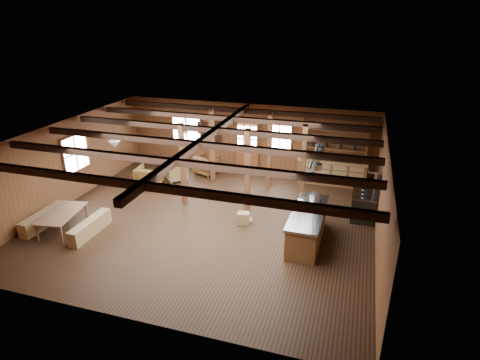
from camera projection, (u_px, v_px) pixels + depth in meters
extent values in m
cube|color=black|center=(207.00, 222.00, 12.48)|extent=(10.00, 9.00, 0.02)
cube|color=black|center=(204.00, 135.00, 11.40)|extent=(10.00, 9.00, 0.02)
cube|color=brown|center=(65.00, 163.00, 13.30)|extent=(0.02, 9.00, 2.80)
cube|color=brown|center=(382.00, 202.00, 10.59)|extent=(0.02, 9.00, 2.80)
cube|color=brown|center=(247.00, 139.00, 15.92)|extent=(10.00, 0.02, 2.80)
cube|color=brown|center=(122.00, 264.00, 7.96)|extent=(10.00, 0.02, 2.80)
cube|color=black|center=(142.00, 186.00, 8.36)|extent=(9.80, 0.12, 0.18)
cube|color=black|center=(173.00, 162.00, 9.68)|extent=(9.80, 0.12, 0.18)
cube|color=black|center=(197.00, 144.00, 11.01)|extent=(9.80, 0.12, 0.18)
cube|color=black|center=(216.00, 130.00, 12.33)|extent=(9.80, 0.12, 0.18)
cube|color=black|center=(231.00, 119.00, 13.66)|extent=(9.80, 0.12, 0.18)
cube|color=black|center=(242.00, 111.00, 14.80)|extent=(9.80, 0.12, 0.18)
cube|color=black|center=(204.00, 139.00, 11.45)|extent=(0.18, 8.82, 0.18)
cube|color=#462B14|center=(183.00, 165.00, 13.15)|extent=(0.15, 0.15, 2.80)
cube|color=#462B14|center=(212.00, 146.00, 15.04)|extent=(0.15, 0.15, 2.80)
cube|color=#462B14|center=(247.00, 172.00, 12.55)|extent=(0.15, 0.15, 2.80)
cube|color=#462B14|center=(269.00, 151.00, 14.44)|extent=(0.15, 0.15, 2.80)
cube|color=#462B14|center=(303.00, 167.00, 13.00)|extent=(0.15, 0.15, 2.80)
cube|color=brown|center=(247.00, 159.00, 16.20)|extent=(0.90, 0.06, 1.10)
cube|color=#462B14|center=(236.00, 146.00, 16.13)|extent=(0.06, 0.08, 2.10)
cube|color=#462B14|center=(259.00, 149.00, 15.87)|extent=(0.06, 0.08, 2.10)
cube|color=#462B14|center=(247.00, 121.00, 15.59)|extent=(1.02, 0.08, 0.06)
cube|color=white|center=(247.00, 135.00, 15.81)|extent=(0.84, 0.02, 0.90)
cube|color=white|center=(187.00, 129.00, 16.50)|extent=(1.20, 0.02, 1.20)
cube|color=#462B14|center=(187.00, 129.00, 16.50)|extent=(1.32, 0.06, 1.32)
cube|color=white|center=(279.00, 137.00, 15.45)|extent=(0.90, 0.02, 1.20)
cube|color=#462B14|center=(279.00, 137.00, 15.45)|extent=(1.02, 0.06, 1.32)
cube|color=white|center=(75.00, 153.00, 13.65)|extent=(0.02, 1.20, 1.20)
cube|color=#462B14|center=(75.00, 153.00, 13.65)|extent=(0.14, 1.24, 1.32)
cube|color=beige|center=(216.00, 127.00, 16.08)|extent=(0.50, 0.03, 0.40)
cube|color=black|center=(216.00, 127.00, 16.07)|extent=(0.55, 0.02, 0.45)
cube|color=beige|center=(202.00, 128.00, 16.28)|extent=(0.35, 0.03, 0.45)
cube|color=black|center=(202.00, 128.00, 16.27)|extent=(0.40, 0.02, 0.50)
cube|color=beige|center=(216.00, 139.00, 16.27)|extent=(0.40, 0.03, 0.30)
cube|color=black|center=(216.00, 139.00, 16.26)|extent=(0.45, 0.02, 0.35)
cube|color=brown|center=(332.00, 173.00, 15.09)|extent=(2.50, 0.55, 0.90)
cube|color=brown|center=(333.00, 161.00, 14.89)|extent=(2.55, 0.60, 0.06)
cube|color=brown|center=(334.00, 148.00, 14.77)|extent=(2.30, 0.35, 0.04)
cube|color=brown|center=(335.00, 139.00, 14.64)|extent=(2.30, 0.35, 0.04)
cube|color=brown|center=(336.00, 130.00, 14.50)|extent=(2.30, 0.35, 0.04)
cube|color=brown|center=(303.00, 137.00, 14.95)|extent=(0.04, 0.35, 1.40)
cube|color=brown|center=(368.00, 142.00, 14.33)|extent=(0.04, 0.35, 1.40)
cylinder|color=#313134|center=(113.00, 134.00, 12.30)|extent=(0.02, 0.02, 0.45)
cone|color=white|center=(115.00, 144.00, 12.43)|extent=(0.36, 0.36, 0.22)
cylinder|color=#313134|center=(185.00, 122.00, 13.66)|extent=(0.02, 0.02, 0.45)
cone|color=white|center=(186.00, 131.00, 13.79)|extent=(0.36, 0.36, 0.22)
cylinder|color=#313134|center=(317.00, 151.00, 10.91)|extent=(0.04, 3.00, 0.04)
cylinder|color=#313134|center=(307.00, 171.00, 9.77)|extent=(0.01, 0.01, 0.20)
cylinder|color=#B8BAC0|center=(307.00, 178.00, 9.84)|extent=(0.24, 0.24, 0.14)
cylinder|color=#313134|center=(311.00, 167.00, 10.11)|extent=(0.01, 0.01, 0.25)
cylinder|color=#313134|center=(310.00, 174.00, 10.18)|extent=(0.18, 0.18, 0.14)
cylinder|color=#313134|center=(317.00, 161.00, 10.40)|extent=(0.01, 0.01, 0.18)
cylinder|color=#B8BAC0|center=(317.00, 167.00, 10.47)|extent=(0.27, 0.27, 0.14)
cylinder|color=#313134|center=(317.00, 158.00, 10.78)|extent=(0.01, 0.01, 0.30)
cylinder|color=#313134|center=(316.00, 166.00, 10.87)|extent=(0.28, 0.28, 0.14)
cylinder|color=#313134|center=(316.00, 152.00, 11.12)|extent=(0.01, 0.01, 0.21)
cylinder|color=#B8BAC0|center=(316.00, 158.00, 11.19)|extent=(0.26, 0.26, 0.14)
cylinder|color=#313134|center=(319.00, 147.00, 11.45)|extent=(0.01, 0.01, 0.16)
cylinder|color=#313134|center=(319.00, 152.00, 11.50)|extent=(0.24, 0.24, 0.14)
cylinder|color=#313134|center=(322.00, 145.00, 11.80)|extent=(0.01, 0.01, 0.27)
cylinder|color=#B8BAC0|center=(321.00, 152.00, 11.88)|extent=(0.25, 0.25, 0.14)
cylinder|color=#313134|center=(320.00, 141.00, 12.16)|extent=(0.01, 0.01, 0.26)
cylinder|color=#313134|center=(320.00, 147.00, 12.24)|extent=(0.27, 0.27, 0.14)
cube|color=brown|center=(307.00, 227.00, 11.29)|extent=(0.83, 2.41, 0.86)
cube|color=#B8BAC0|center=(308.00, 212.00, 11.11)|extent=(0.91, 2.51, 0.08)
cylinder|color=#313134|center=(305.00, 222.00, 10.58)|extent=(0.44, 0.44, 0.06)
cylinder|color=#B8BAC0|center=(313.00, 218.00, 10.46)|extent=(0.03, 0.03, 0.30)
cube|color=brown|center=(243.00, 218.00, 12.31)|extent=(0.47, 0.37, 0.37)
cube|color=#313134|center=(363.00, 204.00, 12.72)|extent=(0.72, 1.35, 0.81)
cube|color=#B8BAC0|center=(365.00, 192.00, 12.56)|extent=(0.74, 1.37, 0.04)
cube|color=#313134|center=(377.00, 179.00, 12.29)|extent=(0.12, 1.35, 0.90)
cube|color=#B8BAC0|center=(375.00, 165.00, 12.15)|extent=(0.40, 1.44, 0.05)
imported|color=brown|center=(64.00, 221.00, 11.93)|extent=(1.15, 1.73, 0.57)
cube|color=brown|center=(43.00, 219.00, 12.15)|extent=(0.32, 1.69, 0.46)
cube|color=brown|center=(90.00, 227.00, 11.70)|extent=(0.31, 1.66, 0.46)
imported|color=brown|center=(149.00, 176.00, 14.91)|extent=(0.90, 0.92, 0.78)
imported|color=brown|center=(207.00, 165.00, 16.09)|extent=(1.04, 1.05, 0.76)
imported|color=olive|center=(176.00, 171.00, 15.48)|extent=(1.09, 1.09, 0.71)
cylinder|color=#B8BAC0|center=(315.00, 197.00, 11.74)|extent=(0.32, 0.32, 0.19)
imported|color=silver|center=(299.00, 201.00, 11.62)|extent=(0.25, 0.25, 0.06)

